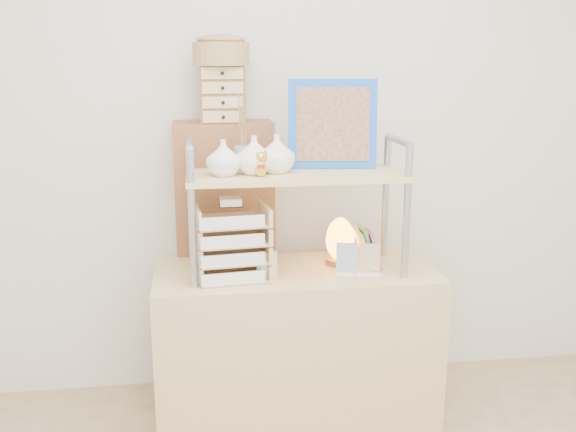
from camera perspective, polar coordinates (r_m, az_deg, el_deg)
name	(u,v)px	position (r m, az deg, el deg)	size (l,w,h in m)	color
room_shell	(342,35)	(1.82, 4.81, 15.72)	(3.42, 3.41, 2.61)	silver
desk	(296,351)	(2.90, 0.70, -11.88)	(1.20, 0.50, 0.75)	tan
cabinet	(226,263)	(3.10, -5.53, -4.18)	(0.45, 0.24, 1.35)	brown
hutch	(285,165)	(2.65, -0.26, 4.52)	(0.90, 0.34, 0.80)	#9A9EA8
letter_tray	(232,246)	(2.64, -5.04, -2.66)	(0.30, 0.29, 0.34)	tan
salt_lamp	(340,240)	(2.81, 4.64, -2.18)	(0.14, 0.13, 0.21)	brown
desk_clock	(267,266)	(2.62, -1.89, -4.46)	(0.09, 0.04, 0.12)	tan
postcard_stand	(358,265)	(2.71, 6.22, -4.35)	(0.20, 0.08, 0.14)	white
drawer_chest	(222,94)	(2.93, -5.88, 10.72)	(0.20, 0.16, 0.25)	brown
woven_basket	(221,54)	(2.93, -5.97, 14.14)	(0.25, 0.25, 0.10)	olive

